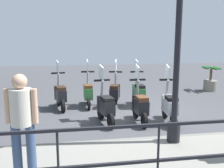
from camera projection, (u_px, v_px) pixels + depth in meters
name	position (u px, v px, depth m)	size (l,w,h in m)	color
ground_plane	(130.00, 114.00, 7.45)	(28.00, 28.00, 0.00)	#424247
promenade_walkway	(170.00, 164.00, 4.37)	(2.20, 20.00, 0.15)	gray
fence_railing	(204.00, 145.00, 3.21)	(0.04, 16.03, 1.07)	black
lamp_post_near	(178.00, 39.00, 4.77)	(0.26, 0.90, 4.67)	black
pedestrian_distant	(22.00, 118.00, 3.70)	(0.37, 0.48, 1.59)	#384C70
potted_palm	(210.00, 81.00, 10.69)	(1.06, 0.66, 1.05)	slate
scooter_near_0	(169.00, 105.00, 6.62)	(1.23, 0.44, 1.54)	black
scooter_near_1	(140.00, 105.00, 6.62)	(1.23, 0.44, 1.54)	black
scooter_near_2	(105.00, 106.00, 6.55)	(1.22, 0.49, 1.54)	black
scooter_far_0	(139.00, 92.00, 8.22)	(1.23, 0.44, 1.54)	black
scooter_far_1	(115.00, 92.00, 8.19)	(1.21, 0.53, 1.54)	black
scooter_far_2	(88.00, 92.00, 8.21)	(1.23, 0.44, 1.54)	black
scooter_far_3	(60.00, 94.00, 7.92)	(1.22, 0.50, 1.54)	black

